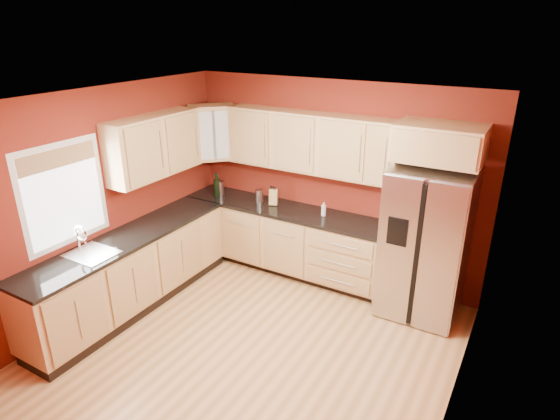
# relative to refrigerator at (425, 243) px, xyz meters

# --- Properties ---
(floor) EXTENTS (4.00, 4.00, 0.00)m
(floor) POSITION_rel_refrigerator_xyz_m (-1.35, -1.62, -0.89)
(floor) COLOR #A57440
(floor) RESTS_ON ground
(ceiling) EXTENTS (4.00, 4.00, 0.00)m
(ceiling) POSITION_rel_refrigerator_xyz_m (-1.35, -1.62, 1.71)
(ceiling) COLOR silver
(ceiling) RESTS_ON wall_back
(wall_back) EXTENTS (4.00, 0.04, 2.60)m
(wall_back) POSITION_rel_refrigerator_xyz_m (-1.35, 0.38, 0.41)
(wall_back) COLOR maroon
(wall_back) RESTS_ON floor
(wall_front) EXTENTS (4.00, 0.04, 2.60)m
(wall_front) POSITION_rel_refrigerator_xyz_m (-1.35, -3.62, 0.41)
(wall_front) COLOR maroon
(wall_front) RESTS_ON floor
(wall_left) EXTENTS (0.04, 4.00, 2.60)m
(wall_left) POSITION_rel_refrigerator_xyz_m (-3.35, -1.62, 0.41)
(wall_left) COLOR maroon
(wall_left) RESTS_ON floor
(wall_right) EXTENTS (0.04, 4.00, 2.60)m
(wall_right) POSITION_rel_refrigerator_xyz_m (0.65, -1.62, 0.41)
(wall_right) COLOR maroon
(wall_right) RESTS_ON floor
(base_cabinets_back) EXTENTS (2.90, 0.60, 0.88)m
(base_cabinets_back) POSITION_rel_refrigerator_xyz_m (-1.90, 0.07, -0.45)
(base_cabinets_back) COLOR tan
(base_cabinets_back) RESTS_ON floor
(base_cabinets_left) EXTENTS (0.60, 2.80, 0.88)m
(base_cabinets_left) POSITION_rel_refrigerator_xyz_m (-3.05, -1.62, -0.45)
(base_cabinets_left) COLOR tan
(base_cabinets_left) RESTS_ON floor
(countertop_back) EXTENTS (2.90, 0.62, 0.04)m
(countertop_back) POSITION_rel_refrigerator_xyz_m (-1.90, 0.06, 0.01)
(countertop_back) COLOR black
(countertop_back) RESTS_ON base_cabinets_back
(countertop_left) EXTENTS (0.62, 2.80, 0.04)m
(countertop_left) POSITION_rel_refrigerator_xyz_m (-3.04, -1.62, 0.01)
(countertop_left) COLOR black
(countertop_left) RESTS_ON base_cabinets_left
(upper_cabinets_back) EXTENTS (2.30, 0.33, 0.75)m
(upper_cabinets_back) POSITION_rel_refrigerator_xyz_m (-1.60, 0.21, 0.94)
(upper_cabinets_back) COLOR tan
(upper_cabinets_back) RESTS_ON wall_back
(upper_cabinets_left) EXTENTS (0.33, 1.35, 0.75)m
(upper_cabinets_left) POSITION_rel_refrigerator_xyz_m (-3.19, -0.90, 0.94)
(upper_cabinets_left) COLOR tan
(upper_cabinets_left) RESTS_ON wall_left
(corner_upper_cabinet) EXTENTS (0.67, 0.67, 0.75)m
(corner_upper_cabinet) POSITION_rel_refrigerator_xyz_m (-3.02, 0.04, 0.94)
(corner_upper_cabinet) COLOR tan
(corner_upper_cabinet) RESTS_ON wall_back
(over_fridge_cabinet) EXTENTS (0.92, 0.60, 0.40)m
(over_fridge_cabinet) POSITION_rel_refrigerator_xyz_m (0.00, 0.07, 1.16)
(over_fridge_cabinet) COLOR tan
(over_fridge_cabinet) RESTS_ON wall_back
(refrigerator) EXTENTS (0.90, 0.75, 1.78)m
(refrigerator) POSITION_rel_refrigerator_xyz_m (0.00, 0.00, 0.00)
(refrigerator) COLOR silver
(refrigerator) RESTS_ON floor
(window) EXTENTS (0.03, 0.90, 1.00)m
(window) POSITION_rel_refrigerator_xyz_m (-3.33, -2.12, 0.66)
(window) COLOR white
(window) RESTS_ON wall_left
(sink_faucet) EXTENTS (0.50, 0.42, 0.30)m
(sink_faucet) POSITION_rel_refrigerator_xyz_m (-3.04, -2.12, 0.18)
(sink_faucet) COLOR white
(sink_faucet) RESTS_ON countertop_left
(canister_left) EXTENTS (0.12, 0.12, 0.18)m
(canister_left) POSITION_rel_refrigerator_xyz_m (-2.31, 0.10, 0.12)
(canister_left) COLOR silver
(canister_left) RESTS_ON countertop_back
(canister_right) EXTENTS (0.15, 0.15, 0.22)m
(canister_right) POSITION_rel_refrigerator_xyz_m (-2.94, 0.04, 0.14)
(canister_right) COLOR silver
(canister_right) RESTS_ON countertop_back
(wine_bottle_a) EXTENTS (0.09, 0.09, 0.35)m
(wine_bottle_a) POSITION_rel_refrigerator_xyz_m (-2.94, -0.00, 0.21)
(wine_bottle_a) COLOR black
(wine_bottle_a) RESTS_ON countertop_back
(wine_bottle_b) EXTENTS (0.09, 0.09, 0.34)m
(wine_bottle_b) POSITION_rel_refrigerator_xyz_m (-2.95, -0.01, 0.20)
(wine_bottle_b) COLOR black
(wine_bottle_b) RESTS_ON countertop_back
(knife_block) EXTENTS (0.14, 0.13, 0.22)m
(knife_block) POSITION_rel_refrigerator_xyz_m (-2.09, 0.12, 0.14)
(knife_block) COLOR tan
(knife_block) RESTS_ON countertop_back
(soap_dispenser) EXTENTS (0.07, 0.07, 0.18)m
(soap_dispenser) POSITION_rel_refrigerator_xyz_m (-1.33, 0.10, 0.12)
(soap_dispenser) COLOR white
(soap_dispenser) RESTS_ON countertop_back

